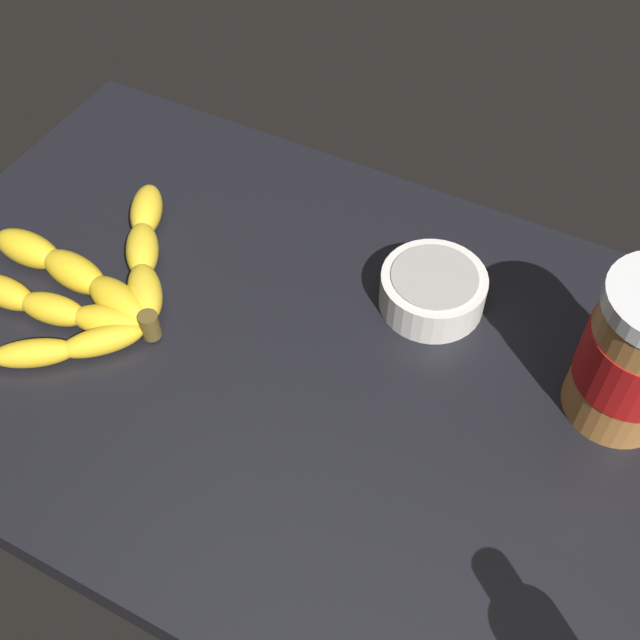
# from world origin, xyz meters

# --- Properties ---
(ground_plane) EXTENTS (0.89, 0.57, 0.04)m
(ground_plane) POSITION_xyz_m (0.00, 0.00, -0.02)
(ground_plane) COLOR black
(banana_bunch) EXTENTS (0.23, 0.32, 0.04)m
(banana_bunch) POSITION_xyz_m (-0.23, -0.04, 0.02)
(banana_bunch) COLOR yellow
(banana_bunch) RESTS_ON ground_plane
(peanut_butter_jar) EXTENTS (0.10, 0.10, 0.16)m
(peanut_butter_jar) POSITION_xyz_m (0.30, 0.08, 0.08)
(peanut_butter_jar) COLOR #B27238
(peanut_butter_jar) RESTS_ON ground_plane
(small_bowl) EXTENTS (0.11, 0.11, 0.04)m
(small_bowl) POSITION_xyz_m (0.09, 0.12, 0.02)
(small_bowl) COLOR silver
(small_bowl) RESTS_ON ground_plane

